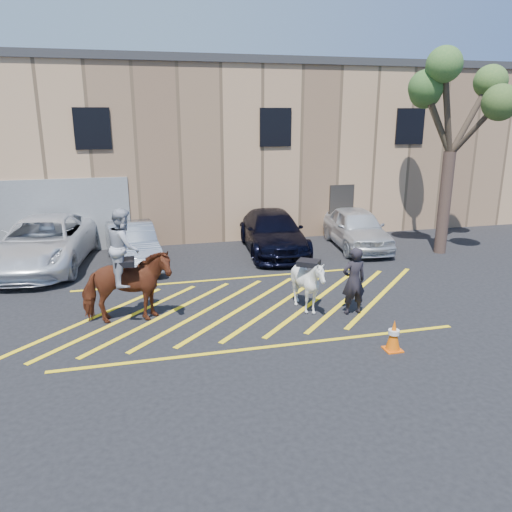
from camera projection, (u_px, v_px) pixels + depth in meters
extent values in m
plane|color=black|center=(241.00, 304.00, 13.99)|extent=(90.00, 90.00, 0.00)
imported|color=white|center=(44.00, 243.00, 17.20)|extent=(3.62, 6.43, 1.70)
imported|color=gray|center=(132.00, 244.00, 17.45)|extent=(2.00, 4.52, 1.44)
imported|color=black|center=(273.00, 232.00, 19.11)|extent=(2.54, 5.37, 1.51)
imported|color=silver|center=(357.00, 228.00, 19.68)|extent=(2.37, 4.75, 1.55)
imported|color=black|center=(354.00, 281.00, 13.06)|extent=(0.68, 0.46, 1.82)
cube|color=tan|center=(187.00, 148.00, 24.21)|extent=(32.00, 10.00, 7.00)
cube|color=#2D2D30|center=(184.00, 68.00, 23.20)|extent=(32.20, 10.20, 0.30)
cube|color=black|center=(92.00, 129.00, 18.27)|extent=(1.30, 0.08, 1.50)
cube|color=black|center=(275.00, 127.00, 19.91)|extent=(1.30, 0.08, 1.50)
cube|color=black|center=(410.00, 126.00, 21.32)|extent=(1.30, 0.08, 1.50)
cube|color=#38332D|center=(341.00, 210.00, 21.58)|extent=(1.10, 0.08, 2.20)
cube|color=yellow|center=(83.00, 322.00, 12.72)|extent=(4.20, 4.20, 0.01)
cube|color=yellow|center=(125.00, 318.00, 12.97)|extent=(4.20, 4.20, 0.01)
cube|color=yellow|center=(166.00, 314.00, 13.22)|extent=(4.20, 4.20, 0.01)
cube|color=yellow|center=(205.00, 311.00, 13.46)|extent=(4.20, 4.20, 0.01)
cube|color=yellow|center=(243.00, 307.00, 13.71)|extent=(4.20, 4.20, 0.01)
cube|color=yellow|center=(280.00, 304.00, 13.96)|extent=(4.20, 4.20, 0.01)
cube|color=yellow|center=(315.00, 300.00, 14.20)|extent=(4.20, 4.20, 0.01)
cube|color=yellow|center=(349.00, 297.00, 14.45)|extent=(4.20, 4.20, 0.01)
cube|color=yellow|center=(382.00, 294.00, 14.70)|extent=(4.20, 4.20, 0.01)
cube|color=yellow|center=(226.00, 279.00, 16.04)|extent=(9.50, 0.12, 0.01)
cube|color=yellow|center=(267.00, 347.00, 11.38)|extent=(9.50, 0.12, 0.01)
imported|color=#612D17|center=(127.00, 287.00, 12.51)|extent=(2.25, 1.07, 1.88)
imported|color=#A0A1AB|center=(124.00, 247.00, 12.22)|extent=(0.75, 0.95, 1.92)
cube|color=black|center=(125.00, 262.00, 12.33)|extent=(0.47, 0.57, 0.14)
imported|color=silver|center=(308.00, 284.00, 13.25)|extent=(1.80, 1.84, 1.52)
cube|color=black|center=(309.00, 263.00, 13.09)|extent=(0.72, 0.70, 0.14)
cube|color=#EB5409|center=(392.00, 349.00, 11.24)|extent=(0.38, 0.38, 0.03)
cone|color=#DE5909|center=(394.00, 335.00, 11.14)|extent=(0.32, 0.32, 0.70)
cylinder|color=silver|center=(394.00, 332.00, 11.13)|extent=(0.25, 0.25, 0.10)
cylinder|color=#4D372E|center=(445.00, 203.00, 18.62)|extent=(0.44, 0.44, 3.80)
cylinder|color=#433329|center=(470.00, 118.00, 18.08)|extent=(1.76, 0.51, 2.68)
cylinder|color=#413627|center=(437.00, 123.00, 18.60)|extent=(0.33, 1.88, 2.34)
cylinder|color=#463B2A|center=(438.00, 122.00, 17.66)|extent=(1.40, 0.20, 2.39)
cylinder|color=#433328|center=(474.00, 130.00, 17.28)|extent=(0.78, 1.62, 1.96)
cylinder|color=#473C2B|center=(447.00, 111.00, 17.34)|extent=(1.16, 0.77, 3.11)
sphere|color=#557231|center=(491.00, 82.00, 18.05)|extent=(1.20, 1.20, 1.20)
sphere|color=#43672C|center=(425.00, 92.00, 19.08)|extent=(1.20, 1.20, 1.20)
sphere|color=#3F622A|center=(426.00, 88.00, 17.20)|extent=(1.20, 1.20, 1.20)
sphere|color=#49622A|center=(500.00, 102.00, 16.43)|extent=(1.20, 1.20, 1.20)
sphere|color=#507432|center=(444.00, 64.00, 16.56)|extent=(1.20, 1.20, 1.20)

